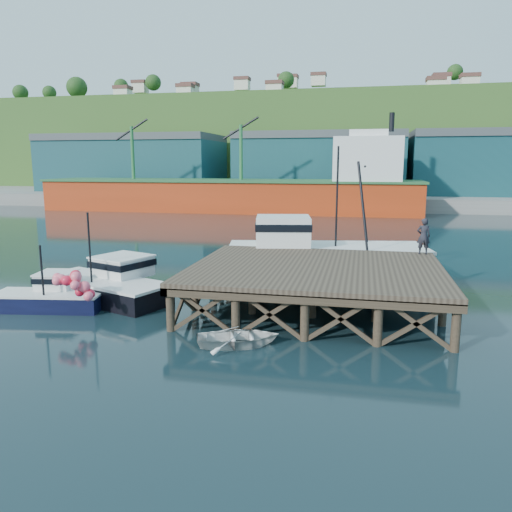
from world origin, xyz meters
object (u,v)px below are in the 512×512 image
(boat_navy, at_px, (51,295))
(trawler, at_px, (322,252))
(boat_black, at_px, (109,283))
(dinghy, at_px, (238,337))
(dockworker, at_px, (423,236))

(boat_navy, distance_m, trawler, 15.54)
(boat_navy, relative_size, boat_black, 0.68)
(dinghy, bearing_deg, boat_black, 38.83)
(boat_navy, xyz_separation_m, boat_black, (1.90, 2.18, 0.19))
(boat_navy, relative_size, dinghy, 1.70)
(boat_black, distance_m, trawler, 12.72)
(trawler, bearing_deg, boat_black, -156.46)
(dinghy, distance_m, dockworker, 13.18)
(boat_navy, height_order, boat_black, boat_black)
(boat_navy, distance_m, dockworker, 19.61)
(boat_black, xyz_separation_m, dinghy, (8.33, -5.25, -0.52))
(boat_black, bearing_deg, boat_navy, -110.29)
(boat_navy, relative_size, dockworker, 2.76)
(boat_black, relative_size, dinghy, 2.49)
(boat_black, relative_size, dockworker, 4.05)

